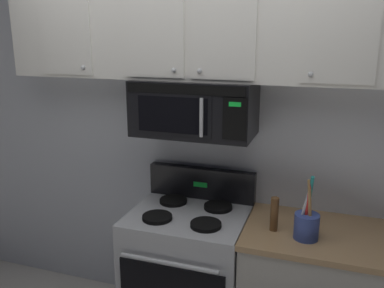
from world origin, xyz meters
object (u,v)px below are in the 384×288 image
(utensil_crock_blue, at_px, (307,224))
(stove_range, at_px, (189,272))
(pepper_mill, at_px, (274,214))
(salt_shaker, at_px, (305,219))
(over_range_microwave, at_px, (195,108))

(utensil_crock_blue, bearing_deg, stove_range, 172.16)
(stove_range, xyz_separation_m, pepper_mill, (0.55, -0.06, 0.53))
(utensil_crock_blue, bearing_deg, salt_shaker, 95.25)
(stove_range, relative_size, utensil_crock_blue, 2.99)
(over_range_microwave, distance_m, utensil_crock_blue, 0.97)
(salt_shaker, xyz_separation_m, pepper_mill, (-0.17, -0.12, 0.06))
(pepper_mill, bearing_deg, salt_shaker, 33.86)
(stove_range, height_order, salt_shaker, stove_range)
(stove_range, height_order, utensil_crock_blue, utensil_crock_blue)
(stove_range, bearing_deg, over_range_microwave, 90.14)
(salt_shaker, height_order, pepper_mill, pepper_mill)
(stove_range, distance_m, utensil_crock_blue, 0.91)
(over_range_microwave, height_order, pepper_mill, over_range_microwave)
(salt_shaker, relative_size, pepper_mill, 0.46)
(stove_range, height_order, pepper_mill, stove_range)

